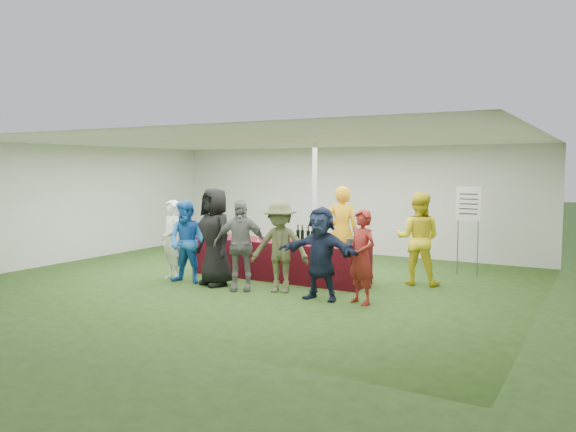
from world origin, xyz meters
The scene contains 18 objects.
ground centered at (0.00, 0.00, 0.00)m, with size 60.00×60.00×0.00m, color #284719.
tent centered at (0.50, 1.20, 1.35)m, with size 10.00×10.00×10.00m.
serving_table centered at (0.25, 0.17, 0.38)m, with size 3.60×0.80×0.75m, color #530E11.
wine_bottles centered at (0.82, 0.31, 0.87)m, with size 0.56×0.11×0.32m.
wine_glasses centered at (-0.66, -0.08, 0.86)m, with size 1.13×0.09×0.16m.
water_bottle centered at (0.24, 0.25, 0.85)m, with size 0.07×0.07×0.23m.
bar_towel centered at (1.85, 0.22, 0.77)m, with size 0.25×0.18×0.03m, color white.
dump_bucket centered at (1.91, -0.05, 0.84)m, with size 0.21×0.21×0.18m, color slate.
wine_list_sign centered at (3.37, 2.47, 1.32)m, with size 0.50×0.03×1.80m.
staff_pourer centered at (1.27, 0.89, 0.91)m, with size 0.67×0.44×1.82m, color #EEA915.
staff_back centered at (2.77, 1.01, 0.87)m, with size 0.84×0.66×1.73m, color yellow.
customer_0 centered at (-1.51, -0.96, 0.78)m, with size 0.57×0.37×1.56m, color white.
customer_1 centered at (-1.04, -1.05, 0.78)m, with size 0.76×0.59×1.57m, color blue.
customer_2 centered at (-0.47, -0.95, 0.91)m, with size 0.89×0.58×1.82m, color black.
customer_3 centered at (0.18, -1.07, 0.82)m, with size 0.96×0.40×1.63m, color slate.
customer_4 centered at (0.88, -0.85, 0.81)m, with size 1.04×0.60×1.62m, color #50522F.
customer_5 centered at (1.75, -0.99, 0.77)m, with size 1.44×0.46×1.55m, color #182139.
customer_6 centered at (2.44, -0.92, 0.76)m, with size 0.56×0.36×1.52m, color maroon.
Camera 1 is at (5.86, -9.20, 2.20)m, focal length 35.00 mm.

